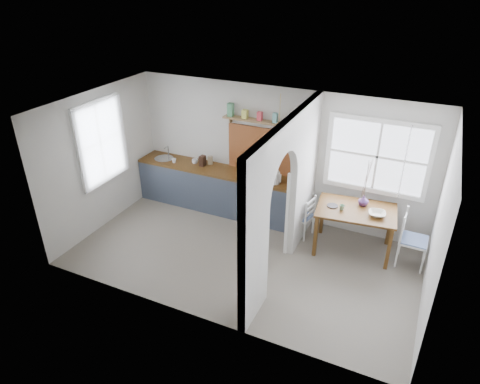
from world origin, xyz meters
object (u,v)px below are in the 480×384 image
at_px(dining_table, 354,230).
at_px(vase, 363,200).
at_px(chair_left, 302,216).
at_px(chair_right, 414,240).
at_px(kettle, 275,177).

height_order(dining_table, vase, vase).
relative_size(chair_left, chair_right, 0.84).
height_order(chair_right, vase, vase).
bearing_deg(chair_left, kettle, -88.77).
bearing_deg(kettle, chair_right, -15.14).
height_order(chair_left, vase, vase).
relative_size(chair_right, vase, 5.20).
height_order(chair_right, kettle, kettle).
relative_size(dining_table, kettle, 4.94).
distance_m(chair_left, kettle, 0.86).
bearing_deg(chair_right, vase, 80.18).
xyz_separation_m(chair_right, vase, (-0.92, 0.18, 0.43)).
distance_m(dining_table, kettle, 1.69).
bearing_deg(chair_right, kettle, 87.23).
distance_m(dining_table, vase, 0.54).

